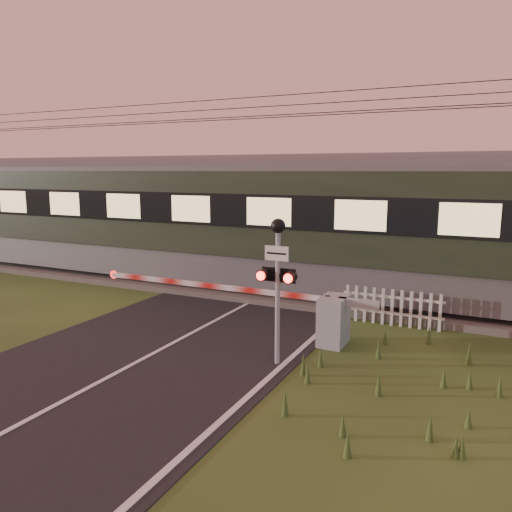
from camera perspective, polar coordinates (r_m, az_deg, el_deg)
The scene contains 7 objects.
ground at distance 10.83m, azimuth -12.76°, elevation -11.49°, with size 160.00×160.00×0.00m, color #2C3F18.
road at distance 10.65m, azimuth -13.48°, elevation -11.83°, with size 6.00×140.00×0.03m.
track_bed at distance 16.16m, azimuth 1.71°, elevation -3.89°, with size 140.00×3.40×0.39m.
overhead_wires at distance 15.80m, azimuth 1.82°, elevation 16.47°, with size 120.00×0.62×0.62m.
boom_gate at distance 11.51m, azimuth 7.03°, elevation -6.74°, with size 7.44×0.85×1.14m.
crossing_signal at distance 9.78m, azimuth 2.50°, elevation -1.11°, with size 0.75×0.33×2.97m.
picket_fence at distance 13.09m, azimuth 15.28°, elevation -5.67°, with size 2.52×0.08×0.94m.
Camera 1 is at (6.39, -7.84, 3.89)m, focal length 35.00 mm.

